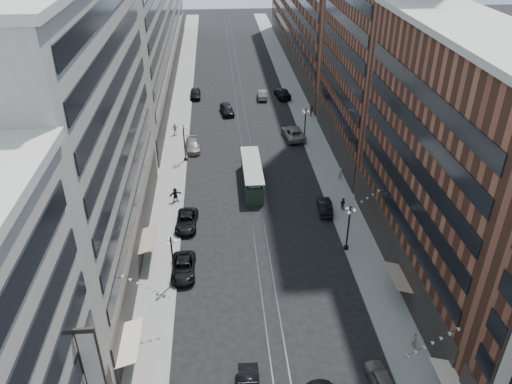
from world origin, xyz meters
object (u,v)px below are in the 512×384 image
object	(u,v)px
car_10	(325,206)
car_14	(263,94)
pedestrian_2	(148,237)
car_12	(283,93)
pedestrian_6	(175,129)
pedestrian_9	(311,111)
lamppost_se_mid	(305,124)
car_4	(381,379)
car_2	(183,268)
pedestrian_7	(343,204)
car_11	(294,133)
car_8	(193,146)
lamppost_sw_mid	(184,142)
pedestrian_4	(415,340)
streetcar	(252,175)
pedestrian_5	(175,195)
lamppost_se_far	(348,227)
car_7	(187,221)
lamppost_sw_far	(173,259)
car_9	(195,94)
pedestrian_8	(340,174)

from	to	relation	value
car_10	car_14	xyz separation A→B (m)	(-3.90, 40.49, 0.08)
car_10	pedestrian_2	bearing A→B (deg)	17.86
car_12	pedestrian_6	xyz separation A→B (m)	(-19.61, -16.24, 0.24)
car_12	pedestrian_9	distance (m)	10.86
lamppost_se_mid	car_4	distance (m)	45.71
car_12	car_2	bearing A→B (deg)	65.62
pedestrian_2	pedestrian_7	world-z (taller)	pedestrian_2
car_12	car_11	bearing A→B (deg)	81.83
car_2	car_11	distance (m)	36.06
pedestrian_2	car_8	distance (m)	24.06
lamppost_sw_mid	pedestrian_7	world-z (taller)	lamppost_sw_mid
car_12	pedestrian_9	bearing A→B (deg)	104.19
pedestrian_4	car_14	distance (m)	62.82
pedestrian_2	car_11	world-z (taller)	car_11
car_4	pedestrian_4	world-z (taller)	pedestrian_4
car_4	car_11	size ratio (longest dim) A/B	0.65
streetcar	pedestrian_5	xyz separation A→B (m)	(-10.00, -3.67, -0.32)
car_4	pedestrian_7	bearing A→B (deg)	-101.98
car_10	pedestrian_5	xyz separation A→B (m)	(-18.40, 3.73, 0.35)
car_8	pedestrian_5	size ratio (longest dim) A/B	2.68
lamppost_se_far	pedestrian_2	size ratio (longest dim) A/B	3.46
car_7	car_8	size ratio (longest dim) A/B	1.04
lamppost_sw_mid	lamppost_se_mid	bearing A→B (deg)	15.20
car_14	pedestrian_7	bearing A→B (deg)	102.49
lamppost_se_far	car_8	world-z (taller)	lamppost_se_far
lamppost_sw_far	pedestrian_9	xyz separation A→B (m)	(21.38, 42.40, -2.01)
lamppost_sw_mid	car_8	distance (m)	4.42
car_11	pedestrian_5	size ratio (longest dim) A/B	3.38
car_9	pedestrian_8	size ratio (longest dim) A/B	2.83
lamppost_se_mid	pedestrian_5	xyz separation A→B (m)	(-19.20, -16.41, -2.01)
lamppost_se_mid	car_14	distance (m)	21.01
lamppost_se_mid	car_2	xyz separation A→B (m)	(-17.60, -30.55, -2.37)
lamppost_sw_mid	car_10	world-z (taller)	lamppost_sw_mid
car_11	car_12	world-z (taller)	car_11
streetcar	car_10	xyz separation A→B (m)	(8.40, -7.40, -0.67)
car_2	pedestrian_7	size ratio (longest dim) A/B	3.39
car_4	car_9	world-z (taller)	car_9
car_10	car_12	world-z (taller)	car_12
lamppost_sw_mid	car_2	size ratio (longest dim) A/B	1.06
car_2	car_14	size ratio (longest dim) A/B	1.05
pedestrian_2	pedestrian_9	bearing A→B (deg)	31.69
car_9	car_10	bearing A→B (deg)	-68.86
lamppost_se_far	lamppost_sw_far	bearing A→B (deg)	-167.74
lamppost_se_mid	pedestrian_8	size ratio (longest dim) A/B	3.18
lamppost_sw_mid	lamppost_se_far	distance (m)	29.45
pedestrian_4	pedestrian_5	world-z (taller)	pedestrian_5
lamppost_sw_far	car_14	world-z (taller)	lamppost_sw_far
car_10	car_7	bearing A→B (deg)	10.79
lamppost_se_far	pedestrian_9	xyz separation A→B (m)	(2.98, 38.40, -2.01)
car_9	car_10	size ratio (longest dim) A/B	1.10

